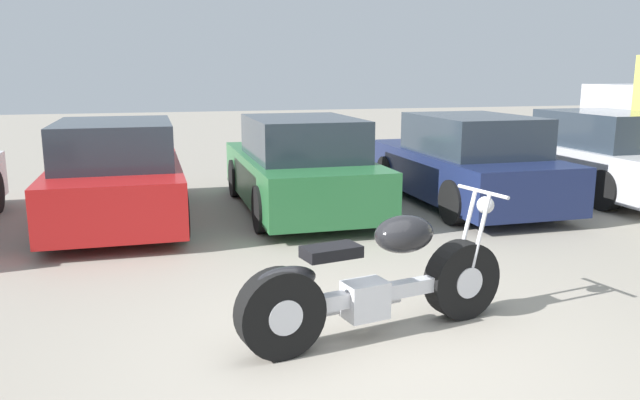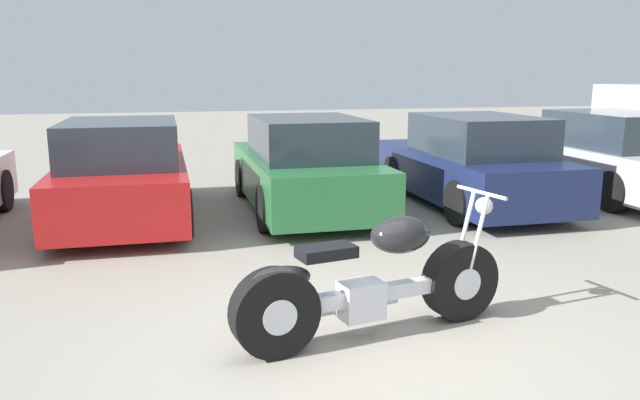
# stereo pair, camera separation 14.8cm
# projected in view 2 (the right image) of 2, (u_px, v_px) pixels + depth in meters

# --- Properties ---
(ground_plane) EXTENTS (60.00, 60.00, 0.00)m
(ground_plane) POSITION_uv_depth(u_px,v_px,m) (368.00, 353.00, 4.75)
(ground_plane) COLOR gray
(motorcycle) EXTENTS (2.38, 0.85, 1.11)m
(motorcycle) POSITION_uv_depth(u_px,v_px,m) (372.00, 283.00, 4.98)
(motorcycle) COLOR black
(motorcycle) RESTS_ON ground_plane
(parked_car_red) EXTENTS (1.79, 4.09, 1.44)m
(parked_car_red) POSITION_uv_depth(u_px,v_px,m) (123.00, 174.00, 8.88)
(parked_car_red) COLOR red
(parked_car_red) RESTS_ON ground_plane
(parked_car_green) EXTENTS (1.79, 4.09, 1.44)m
(parked_car_green) POSITION_uv_depth(u_px,v_px,m) (305.00, 167.00, 9.52)
(parked_car_green) COLOR #286B38
(parked_car_green) RESTS_ON ground_plane
(parked_car_navy) EXTENTS (1.79, 4.09, 1.44)m
(parked_car_navy) POSITION_uv_depth(u_px,v_px,m) (472.00, 164.00, 9.89)
(parked_car_navy) COLOR #19234C
(parked_car_navy) RESTS_ON ground_plane
(parked_car_silver) EXTENTS (1.79, 4.09, 1.44)m
(parked_car_silver) POSITION_uv_depth(u_px,v_px,m) (608.00, 157.00, 10.71)
(parked_car_silver) COLOR #BCBCC1
(parked_car_silver) RESTS_ON ground_plane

